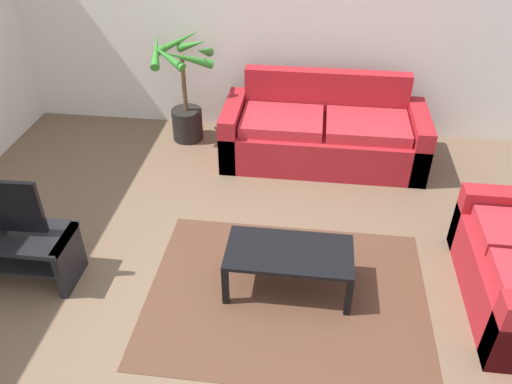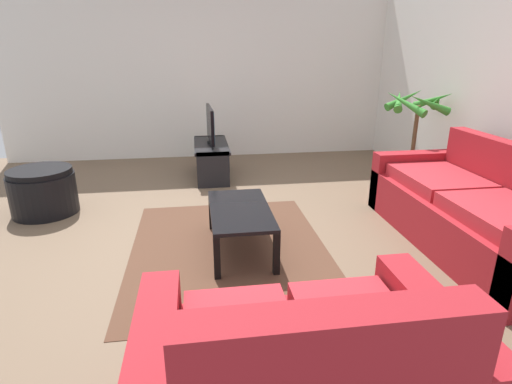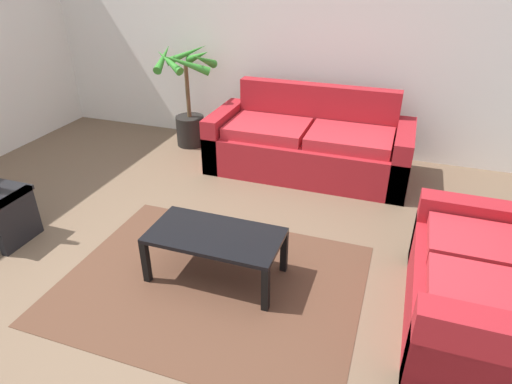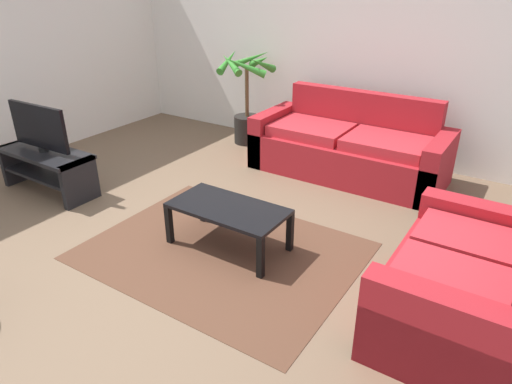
# 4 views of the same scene
# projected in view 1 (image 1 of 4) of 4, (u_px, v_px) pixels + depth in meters

# --- Properties ---
(ground_plane) EXTENTS (6.60, 6.60, 0.00)m
(ground_plane) POSITION_uv_depth(u_px,v_px,m) (232.00, 305.00, 4.00)
(ground_plane) COLOR brown
(wall_back) EXTENTS (6.00, 0.06, 2.70)m
(wall_back) POSITION_uv_depth(u_px,v_px,m) (273.00, 16.00, 5.65)
(wall_back) COLOR silver
(wall_back) RESTS_ON ground
(couch_main) EXTENTS (2.16, 0.90, 0.90)m
(couch_main) POSITION_uv_depth(u_px,v_px,m) (323.00, 135.00, 5.61)
(couch_main) COLOR maroon
(couch_main) RESTS_ON ground
(tv_stand) EXTENTS (1.10, 0.45, 0.46)m
(tv_stand) POSITION_uv_depth(u_px,v_px,m) (6.00, 248.00, 4.10)
(tv_stand) COLOR black
(tv_stand) RESTS_ON ground
(coffee_table) EXTENTS (0.98, 0.51, 0.38)m
(coffee_table) POSITION_uv_depth(u_px,v_px,m) (289.00, 256.00, 3.97)
(coffee_table) COLOR black
(coffee_table) RESTS_ON ground
(area_rug) EXTENTS (2.20, 1.70, 0.01)m
(area_rug) POSITION_uv_depth(u_px,v_px,m) (287.00, 295.00, 4.08)
(area_rug) COLOR #513323
(area_rug) RESTS_ON ground
(potted_palm) EXTENTS (0.76, 0.81, 1.23)m
(potted_palm) POSITION_uv_depth(u_px,v_px,m) (185.00, 97.00, 5.85)
(potted_palm) COLOR black
(potted_palm) RESTS_ON ground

